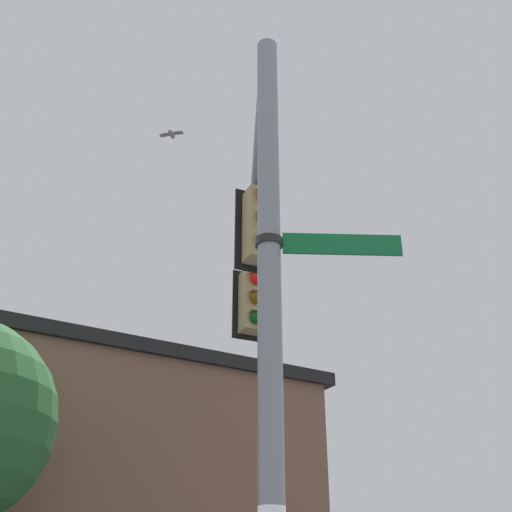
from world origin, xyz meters
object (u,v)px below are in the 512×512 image
(traffic_light_nearest_pole, at_px, (260,225))
(traffic_light_mid_inner, at_px, (252,301))
(street_name_sign, at_px, (312,244))
(bird_flying, at_px, (172,134))

(traffic_light_nearest_pole, xyz_separation_m, traffic_light_mid_inner, (-0.92, -2.33, 0.00))
(traffic_light_mid_inner, bearing_deg, street_name_sign, 73.61)
(traffic_light_nearest_pole, relative_size, bird_flying, 3.07)
(traffic_light_mid_inner, relative_size, street_name_sign, 0.97)
(traffic_light_nearest_pole, bearing_deg, traffic_light_mid_inner, -111.64)
(traffic_light_mid_inner, height_order, street_name_sign, traffic_light_mid_inner)
(traffic_light_nearest_pole, relative_size, street_name_sign, 0.97)
(traffic_light_mid_inner, bearing_deg, bird_flying, -38.31)
(traffic_light_nearest_pole, distance_m, traffic_light_mid_inner, 2.50)
(traffic_light_mid_inner, xyz_separation_m, bird_flying, (1.28, -1.01, 3.73))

